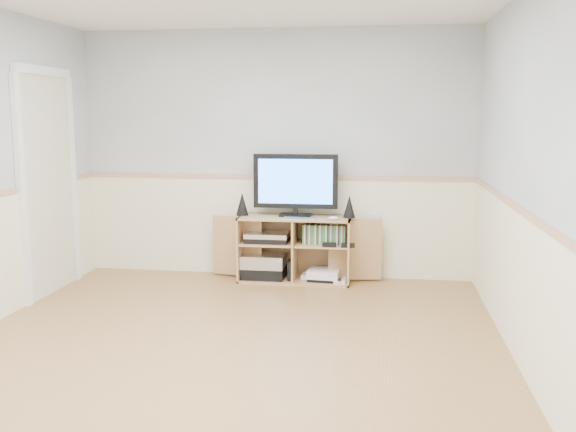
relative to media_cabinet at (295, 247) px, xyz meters
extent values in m
cube|color=tan|center=(-0.22, -2.06, -0.34)|extent=(4.00, 4.50, 0.02)
cube|color=silver|center=(1.79, -2.06, 0.92)|extent=(0.02, 4.50, 2.50)
cube|color=silver|center=(-0.22, 0.20, 0.92)|extent=(4.00, 0.02, 2.50)
cube|color=silver|center=(-0.22, -4.32, 0.92)|extent=(4.00, 0.02, 2.50)
cube|color=#F5EEC8|center=(-0.22, 0.18, 0.17)|extent=(4.00, 0.01, 1.00)
cube|color=tan|center=(-0.22, 0.17, 0.69)|extent=(4.00, 0.02, 0.04)
cube|color=beige|center=(-2.20, -0.76, 0.67)|extent=(0.03, 0.82, 2.00)
cube|color=tan|center=(0.00, -0.05, -0.32)|extent=(1.11, 0.42, 0.02)
cube|color=tan|center=(0.00, -0.05, 0.31)|extent=(1.11, 0.42, 0.02)
cube|color=tan|center=(-0.54, -0.05, -0.01)|extent=(0.02, 0.42, 0.65)
cube|color=tan|center=(0.54, -0.05, -0.01)|extent=(0.02, 0.42, 0.65)
cube|color=tan|center=(0.00, 0.15, -0.01)|extent=(1.11, 0.02, 0.65)
cube|color=tan|center=(0.00, -0.05, -0.01)|extent=(0.02, 0.40, 0.61)
cube|color=tan|center=(-0.28, -0.05, 0.05)|extent=(0.52, 0.38, 0.02)
cube|color=tan|center=(0.28, -0.05, 0.05)|extent=(0.52, 0.38, 0.02)
cube|color=tan|center=(-0.60, 0.00, -0.01)|extent=(0.53, 0.11, 0.61)
cube|color=tan|center=(0.60, 0.00, -0.01)|extent=(0.53, 0.11, 0.61)
cube|color=black|center=(0.00, 0.00, 0.33)|extent=(0.31, 0.18, 0.02)
cube|color=black|center=(0.00, 0.00, 0.37)|extent=(0.05, 0.04, 0.06)
cube|color=black|center=(0.00, 0.00, 0.67)|extent=(0.84, 0.05, 0.54)
cube|color=#2C78E8|center=(0.00, -0.03, 0.67)|extent=(0.74, 0.01, 0.44)
cone|color=black|center=(-0.54, -0.03, 0.43)|extent=(0.12, 0.12, 0.23)
cone|color=black|center=(0.54, -0.03, 0.43)|extent=(0.12, 0.12, 0.22)
cube|color=silver|center=(0.06, -0.19, 0.32)|extent=(0.33, 0.15, 0.01)
ellipsoid|color=white|center=(0.39, -0.19, 0.34)|extent=(0.11, 0.08, 0.04)
cube|color=black|center=(-0.32, -0.05, -0.26)|extent=(0.43, 0.32, 0.11)
cube|color=silver|center=(-0.32, -0.05, -0.14)|extent=(0.43, 0.32, 0.13)
cube|color=black|center=(-0.28, -0.05, 0.08)|extent=(0.43, 0.30, 0.05)
cube|color=silver|center=(-0.28, -0.05, 0.13)|extent=(0.43, 0.30, 0.05)
cube|color=black|center=(-0.04, -0.10, -0.21)|extent=(0.04, 0.14, 0.20)
cube|color=white|center=(0.18, -0.02, -0.29)|extent=(0.22, 0.18, 0.05)
cube|color=black|center=(0.30, -0.07, -0.30)|extent=(0.32, 0.27, 0.03)
cube|color=white|center=(0.30, -0.07, -0.24)|extent=(0.33, 0.29, 0.08)
cube|color=white|center=(0.50, -0.15, -0.30)|extent=(0.04, 0.14, 0.03)
cube|color=white|center=(0.48, 0.01, -0.30)|extent=(0.09, 0.15, 0.03)
cube|color=#3F8C3F|center=(0.30, -0.07, 0.15)|extent=(0.42, 0.13, 0.19)
cube|color=white|center=(0.78, 0.17, 0.27)|extent=(0.12, 0.03, 0.12)
camera|label=1|loc=(0.83, -6.26, 1.32)|focal=40.00mm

